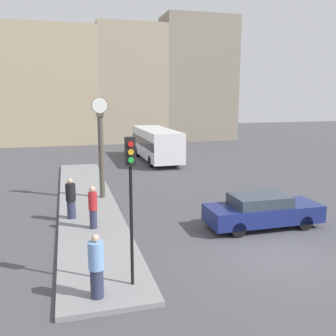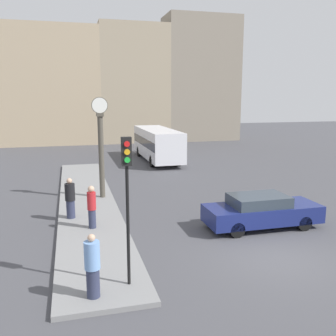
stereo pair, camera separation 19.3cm
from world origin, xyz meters
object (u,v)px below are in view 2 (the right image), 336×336
Objects in this scene: pedestrian_blue_stripe at (92,266)px; sedan_car at (261,211)px; bus_distant at (157,143)px; traffic_light_near at (127,182)px; pedestrian_red_top at (92,207)px; pedestrian_black_jacket at (70,199)px; street_clock at (101,148)px.

sedan_car is at bearing 29.82° from pedestrian_blue_stripe.
pedestrian_blue_stripe is at bearing -107.55° from bus_distant.
traffic_light_near reaches higher than pedestrian_red_top.
sedan_car is 6.89m from pedestrian_red_top.
pedestrian_blue_stripe is at bearing -93.25° from pedestrian_red_top.
pedestrian_black_jacket is 1.72m from pedestrian_red_top.
pedestrian_blue_stripe is at bearing -150.18° from sedan_car.
pedestrian_black_jacket reaches higher than sedan_car.
street_clock reaches higher than pedestrian_blue_stripe.
pedestrian_black_jacket is at bearing -117.53° from street_clock.
sedan_car is at bearing -45.03° from street_clock.
pedestrian_black_jacket reaches higher than pedestrian_blue_stripe.
bus_distant reaches higher than sedan_car.
street_clock is at bearing 83.63° from pedestrian_blue_stripe.
sedan_car is at bearing -20.41° from pedestrian_black_jacket.
pedestrian_black_jacket is 1.02× the size of pedestrian_red_top.
street_clock reaches higher than sedan_car.
street_clock is 2.93× the size of pedestrian_black_jacket.
pedestrian_blue_stripe is (-6.67, -21.11, -0.53)m from bus_distant.
pedestrian_black_jacket is (-1.53, 6.43, -2.08)m from traffic_light_near.
pedestrian_blue_stripe is 5.36m from pedestrian_red_top.
bus_distant is 22.14m from pedestrian_blue_stripe.
pedestrian_blue_stripe is (-7.07, -4.05, 0.30)m from sedan_car.
pedestrian_red_top is (0.30, 5.35, 0.02)m from pedestrian_blue_stripe.
pedestrian_black_jacket is (-7.58, 2.82, 0.31)m from sedan_car.
traffic_light_near is (-6.05, -3.61, 2.39)m from sedan_car.
pedestrian_red_top is (-0.81, -4.65, -1.73)m from street_clock.
pedestrian_black_jacket is (-7.19, -14.24, -0.52)m from bus_distant.
pedestrian_black_jacket is at bearing 103.38° from traffic_light_near.
traffic_light_near is 2.39× the size of pedestrian_red_top.
pedestrian_blue_stripe is at bearing -156.36° from traffic_light_near.
street_clock is (-5.56, -11.10, 1.23)m from bus_distant.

